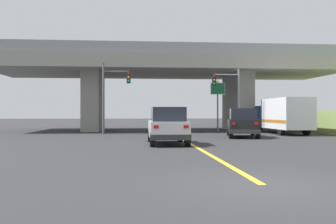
# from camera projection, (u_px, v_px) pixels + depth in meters

# --- Properties ---
(ground) EXTENTS (160.00, 160.00, 0.00)m
(ground) POSITION_uv_depth(u_px,v_px,m) (167.00, 130.00, 36.90)
(ground) COLOR #2B2B2D
(overpass_bridge) EXTENTS (33.12, 10.71, 7.79)m
(overpass_bridge) POSITION_uv_depth(u_px,v_px,m) (167.00, 74.00, 36.91)
(overpass_bridge) COLOR gray
(overpass_bridge) RESTS_ON ground
(lane_divider_stripe) EXTENTS (0.20, 25.39, 0.01)m
(lane_divider_stripe) POSITION_uv_depth(u_px,v_px,m) (188.00, 142.00, 21.43)
(lane_divider_stripe) COLOR yellow
(lane_divider_stripe) RESTS_ON ground
(suv_lead) EXTENTS (2.03, 4.48, 2.02)m
(suv_lead) POSITION_uv_depth(u_px,v_px,m) (168.00, 126.00, 20.33)
(suv_lead) COLOR silver
(suv_lead) RESTS_ON ground
(suv_crossing) EXTENTS (2.89, 4.93, 2.02)m
(suv_crossing) POSITION_uv_depth(u_px,v_px,m) (242.00, 123.00, 26.18)
(suv_crossing) COLOR black
(suv_crossing) RESTS_ON ground
(box_truck) EXTENTS (2.33, 7.49, 2.89)m
(box_truck) POSITION_uv_depth(u_px,v_px,m) (283.00, 115.00, 30.49)
(box_truck) COLOR navy
(box_truck) RESTS_ON ground
(traffic_signal_nearside) EXTENTS (2.37, 0.36, 5.47)m
(traffic_signal_nearside) POSITION_uv_depth(u_px,v_px,m) (230.00, 92.00, 31.47)
(traffic_signal_nearside) COLOR slate
(traffic_signal_nearside) RESTS_ON ground
(traffic_signal_farside) EXTENTS (2.30, 0.36, 5.81)m
(traffic_signal_farside) POSITION_uv_depth(u_px,v_px,m) (112.00, 90.00, 30.26)
(traffic_signal_farside) COLOR #56595E
(traffic_signal_farside) RESTS_ON ground
(highway_sign) EXTENTS (1.36, 0.17, 4.69)m
(highway_sign) POSITION_uv_depth(u_px,v_px,m) (218.00, 95.00, 34.54)
(highway_sign) COLOR #56595E
(highway_sign) RESTS_ON ground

